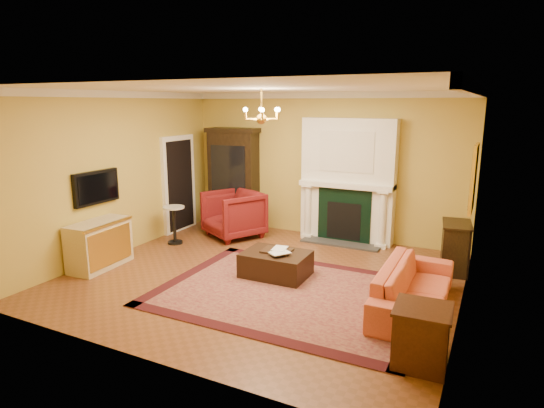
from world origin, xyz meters
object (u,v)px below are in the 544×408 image
Objects in this scene: china_cabinet at (234,180)px; end_table at (421,338)px; leather_ottoman at (276,264)px; console_table at (455,248)px; pedestal_table at (174,222)px; wingback_armchair at (233,212)px; coral_sofa at (414,281)px; commode at (99,244)px.

china_cabinet is 6.24m from end_table.
console_table is at bearing 29.46° from leather_ottoman.
console_table reaches higher than leather_ottoman.
pedestal_table reaches higher than end_table.
coral_sofa is at bearing 3.41° from wingback_armchair.
coral_sofa is (4.44, -2.62, -0.66)m from china_cabinet.
pedestal_table is 0.70× the size of commode.
commode is at bearing -162.68° from leather_ottoman.
leather_ottoman is (2.21, -2.36, -0.86)m from china_cabinet.
wingback_armchair is 1.32× the size of console_table.
coral_sofa is at bearing 102.55° from end_table.
china_cabinet reaches higher than coral_sofa.
wingback_armchair is at bearing 49.07° from pedestal_table.
coral_sofa is (4.84, -0.95, -0.03)m from pedestal_table.
china_cabinet is at bearing 163.13° from console_table.
wingback_armchair is 0.98× the size of commode.
end_table is at bearing -44.18° from china_cabinet.
leather_ottoman is (1.79, -1.63, -0.33)m from wingback_armchair.
end_table is (5.15, -2.32, -0.13)m from pedestal_table.
leather_ottoman is at bearing -51.00° from china_cabinet.
china_cabinet is 2.64× the size of console_table.
pedestal_table is (-0.82, -0.94, -0.09)m from wingback_armchair.
commode is 5.49m from end_table.
wingback_armchair is at bearing 143.00° from end_table.
pedestal_table is 2.71m from leather_ottoman.
console_table reaches higher than pedestal_table.
china_cabinet is 0.99m from wingback_armchair.
end_table is at bearing -8.41° from wingback_armchair.
wingback_armchair reaches higher than leather_ottoman.
coral_sofa reaches higher than pedestal_table.
china_cabinet is 2.80× the size of pedestal_table.
coral_sofa is at bearing -34.65° from china_cabinet.
commode is at bearing 97.60° from coral_sofa.
coral_sofa reaches higher than end_table.
china_cabinet is 1.00× the size of coral_sofa.
china_cabinet is 3.34m from leather_ottoman.
pedestal_table is 0.36× the size of coral_sofa.
end_table is at bearing -33.88° from leather_ottoman.
console_table is (0.06, 3.17, 0.09)m from end_table.
commode is (-0.30, -1.66, -0.04)m from pedestal_table.
pedestal_table is 5.28m from console_table.
coral_sofa is 1.83m from console_table.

